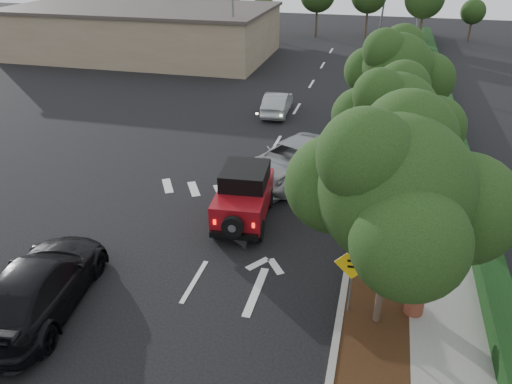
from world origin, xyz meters
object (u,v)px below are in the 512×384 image
(red_jeep, at_px, (245,194))
(speed_hump_sign, at_px, (352,272))
(silver_suv_ahead, at_px, (293,161))
(black_suv_oncoming, at_px, (39,285))

(red_jeep, xyz_separation_m, speed_hump_sign, (4.32, -4.53, 0.45))
(red_jeep, bearing_deg, speed_hump_sign, -51.35)
(red_jeep, relative_size, silver_suv_ahead, 0.71)
(red_jeep, relative_size, speed_hump_sign, 1.92)
(silver_suv_ahead, xyz_separation_m, speed_hump_sign, (3.23, -8.52, 0.68))
(silver_suv_ahead, distance_m, speed_hump_sign, 9.13)
(black_suv_oncoming, bearing_deg, silver_suv_ahead, -125.46)
(red_jeep, distance_m, silver_suv_ahead, 4.14)
(speed_hump_sign, bearing_deg, red_jeep, 130.72)
(red_jeep, distance_m, speed_hump_sign, 6.27)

